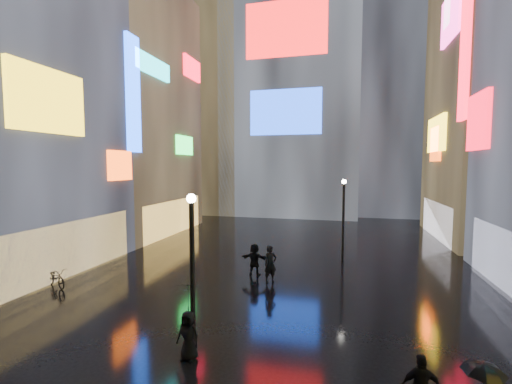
% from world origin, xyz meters
% --- Properties ---
extents(ground, '(140.00, 140.00, 0.00)m').
position_xyz_m(ground, '(0.00, 20.00, 0.00)').
color(ground, black).
rests_on(ground, ground).
extents(building_left_far, '(10.28, 12.00, 22.00)m').
position_xyz_m(building_left_far, '(-15.98, 26.00, 10.98)').
color(building_left_far, black).
rests_on(building_left_far, ground).
extents(tower_main, '(16.00, 14.20, 42.00)m').
position_xyz_m(tower_main, '(-3.00, 43.97, 21.01)').
color(tower_main, black).
rests_on(tower_main, ground).
extents(tower_flank_right, '(12.00, 12.00, 34.00)m').
position_xyz_m(tower_flank_right, '(9.00, 46.00, 17.00)').
color(tower_flank_right, black).
rests_on(tower_flank_right, ground).
extents(tower_flank_left, '(10.00, 10.00, 26.00)m').
position_xyz_m(tower_flank_left, '(-14.00, 42.00, 13.00)').
color(tower_flank_left, black).
rests_on(tower_flank_left, ground).
extents(lamp_near, '(0.30, 0.30, 5.20)m').
position_xyz_m(lamp_near, '(-1.13, 8.38, 2.94)').
color(lamp_near, black).
rests_on(lamp_near, ground).
extents(lamp_far, '(0.30, 0.30, 5.20)m').
position_xyz_m(lamp_far, '(3.44, 20.88, 2.94)').
color(lamp_far, black).
rests_on(lamp_far, ground).
extents(pedestrian_4, '(0.80, 0.57, 1.54)m').
position_xyz_m(pedestrian_4, '(-1.21, 8.17, 0.77)').
color(pedestrian_4, black).
rests_on(pedestrian_4, ground).
extents(pedestrian_5, '(1.66, 0.61, 1.76)m').
position_xyz_m(pedestrian_5, '(-1.28, 16.68, 0.88)').
color(pedestrian_5, black).
rests_on(pedestrian_5, ground).
extents(pedestrian_6, '(0.84, 0.81, 1.93)m').
position_xyz_m(pedestrian_6, '(-0.19, 15.73, 0.96)').
color(pedestrian_6, black).
rests_on(pedestrian_6, ground).
extents(umbrella_1, '(1.01, 1.01, 0.64)m').
position_xyz_m(umbrella_1, '(5.97, 5.62, 2.14)').
color(umbrella_1, black).
rests_on(umbrella_1, pedestrian_2).
extents(umbrella_2, '(1.25, 1.26, 0.89)m').
position_xyz_m(umbrella_2, '(-1.21, 8.17, 1.98)').
color(umbrella_2, black).
rests_on(umbrella_2, pedestrian_4).
extents(bicycle, '(1.93, 1.30, 0.96)m').
position_xyz_m(bicycle, '(-10.43, 12.42, 0.48)').
color(bicycle, black).
rests_on(bicycle, ground).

